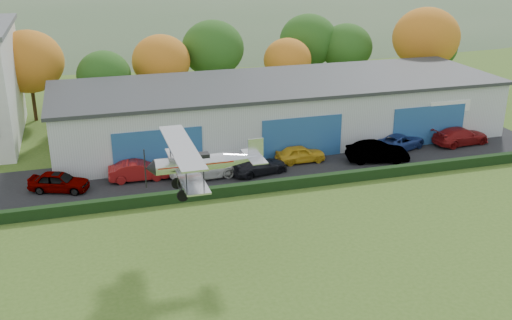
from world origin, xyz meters
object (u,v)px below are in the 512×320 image
object	(u,v)px
car_2	(204,167)
car_4	(300,154)
car_0	(59,182)
biplane	(200,161)
car_1	(138,171)
car_7	(461,136)
car_3	(259,166)
car_6	(400,142)
car_5	(377,152)
hangar	(279,109)

from	to	relation	value
car_2	car_4	distance (m)	8.34
car_0	biplane	world-z (taller)	biplane
car_1	car_7	bearing A→B (deg)	-87.62
car_2	car_7	distance (m)	23.68
car_3	car_6	bearing A→B (deg)	-93.11
car_5	car_6	bearing A→B (deg)	-43.91
hangar	car_4	world-z (taller)	hangar
car_1	car_7	distance (m)	28.62
car_0	car_5	world-z (taller)	car_5
car_0	car_3	xyz separation A→B (m)	(15.08, -0.91, -0.07)
car_2	car_4	xyz separation A→B (m)	(8.30, 0.86, -0.07)
car_6	car_3	bearing A→B (deg)	74.73
hangar	car_6	bearing A→B (deg)	-35.60
car_0	biplane	bearing A→B (deg)	-123.39
car_4	car_6	xyz separation A→B (m)	(9.48, 0.45, -0.01)
car_5	car_7	xyz separation A→B (m)	(9.22, 1.84, -0.07)
car_1	car_4	xyz separation A→B (m)	(13.25, 0.08, -0.05)
car_3	car_6	size ratio (longest dim) A/B	0.92
car_6	car_0	bearing A→B (deg)	68.60
hangar	car_3	world-z (taller)	hangar
car_4	car_2	bearing A→B (deg)	96.13
hangar	car_1	size ratio (longest dim) A/B	8.93
car_0	car_2	world-z (taller)	car_2
car_3	biplane	size ratio (longest dim) A/B	0.59
car_1	biplane	distance (m)	13.17
car_6	biplane	xyz separation A→B (m)	(-20.24, -12.51, 4.91)
car_6	biplane	distance (m)	24.30
car_3	car_4	world-z (taller)	car_4
hangar	car_2	xyz separation A→B (m)	(-8.76, -7.77, -1.83)
car_2	biplane	xyz separation A→B (m)	(-2.46, -11.20, 4.83)
car_2	car_3	xyz separation A→B (m)	(4.30, -0.64, -0.10)
car_4	car_6	bearing A→B (deg)	-87.06
car_5	biplane	bearing A→B (deg)	134.32
car_2	car_3	distance (m)	4.34
car_2	car_7	bearing A→B (deg)	-93.93
car_3	car_7	xyz separation A→B (m)	(19.36, 1.60, 0.10)
car_2	car_4	bearing A→B (deg)	-90.36
car_4	car_6	size ratio (longest dim) A/B	0.83
car_0	car_4	world-z (taller)	car_0
car_2	biplane	bearing A→B (deg)	161.36
car_2	biplane	world-z (taller)	biplane
car_4	car_6	distance (m)	9.49
car_4	car_7	xyz separation A→B (m)	(15.36, 0.11, 0.07)
car_3	car_1	bearing A→B (deg)	69.95
hangar	car_3	bearing A→B (deg)	-117.99
car_0	car_3	bearing A→B (deg)	-72.80
car_1	car_6	distance (m)	22.74
car_1	car_5	bearing A→B (deg)	-92.88
car_0	car_2	size ratio (longest dim) A/B	0.78
biplane	car_1	bearing A→B (deg)	101.61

